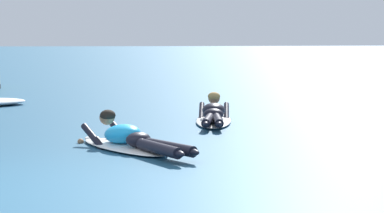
% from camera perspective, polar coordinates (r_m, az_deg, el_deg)
% --- Properties ---
extents(ground_plane, '(120.00, 120.00, 0.00)m').
position_cam_1_polar(ground_plane, '(17.74, -7.91, 0.46)').
color(ground_plane, navy).
extents(surfer_near, '(1.66, 2.41, 0.55)m').
position_cam_1_polar(surfer_near, '(10.27, -4.65, -2.45)').
color(surfer_near, white).
rests_on(surfer_near, ground).
extents(surfer_far, '(0.87, 2.66, 0.55)m').
position_cam_1_polar(surfer_far, '(13.27, 1.59, -0.65)').
color(surfer_far, white).
rests_on(surfer_far, ground).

